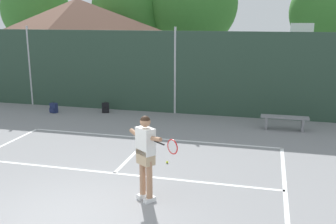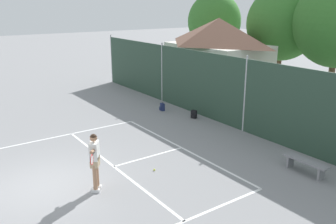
# 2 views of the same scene
# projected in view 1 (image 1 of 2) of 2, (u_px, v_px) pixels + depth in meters

# --- Properties ---
(ground_plane) EXTENTS (120.00, 120.00, 0.00)m
(ground_plane) POSITION_uv_depth(u_px,v_px,m) (65.00, 222.00, 7.50)
(ground_plane) COLOR gray
(court_markings) EXTENTS (8.30, 11.10, 0.01)m
(court_markings) POSITION_uv_depth(u_px,v_px,m) (81.00, 207.00, 8.11)
(court_markings) COLOR white
(court_markings) RESTS_ON ground
(chainlink_fence) EXTENTS (26.09, 0.09, 3.42)m
(chainlink_fence) POSITION_uv_depth(u_px,v_px,m) (175.00, 73.00, 15.59)
(chainlink_fence) COLOR #284233
(chainlink_fence) RESTS_ON ground
(basketball_hoop) EXTENTS (0.90, 0.67, 3.55)m
(basketball_hoop) POSITION_uv_depth(u_px,v_px,m) (300.00, 54.00, 16.02)
(basketball_hoop) COLOR #9E9EA3
(basketball_hoop) RESTS_ON ground
(clubhouse_building) EXTENTS (6.41, 4.48, 4.71)m
(clubhouse_building) POSITION_uv_depth(u_px,v_px,m) (79.00, 43.00, 20.65)
(clubhouse_building) COLOR silver
(clubhouse_building) RESTS_ON ground
(treeline_backdrop) EXTENTS (25.95, 4.64, 7.12)m
(treeline_backdrop) POSITION_uv_depth(u_px,v_px,m) (204.00, 9.00, 22.80)
(treeline_backdrop) COLOR brown
(treeline_backdrop) RESTS_ON ground
(tennis_player) EXTENTS (1.25, 0.82, 1.85)m
(tennis_player) POSITION_uv_depth(u_px,v_px,m) (146.00, 151.00, 8.14)
(tennis_player) COLOR silver
(tennis_player) RESTS_ON ground
(tennis_ball) EXTENTS (0.07, 0.07, 0.07)m
(tennis_ball) POSITION_uv_depth(u_px,v_px,m) (167.00, 162.00, 10.50)
(tennis_ball) COLOR #CCE033
(tennis_ball) RESTS_ON ground
(backpack_navy) EXTENTS (0.32, 0.29, 0.46)m
(backpack_navy) POSITION_uv_depth(u_px,v_px,m) (54.00, 108.00, 15.96)
(backpack_navy) COLOR navy
(backpack_navy) RESTS_ON ground
(backpack_black) EXTENTS (0.33, 0.33, 0.46)m
(backpack_black) POSITION_uv_depth(u_px,v_px,m) (105.00, 108.00, 15.99)
(backpack_black) COLOR black
(backpack_black) RESTS_ON ground
(courtside_bench) EXTENTS (1.60, 0.36, 0.48)m
(courtside_bench) POSITION_uv_depth(u_px,v_px,m) (284.00, 120.00, 13.52)
(courtside_bench) COLOR gray
(courtside_bench) RESTS_ON ground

